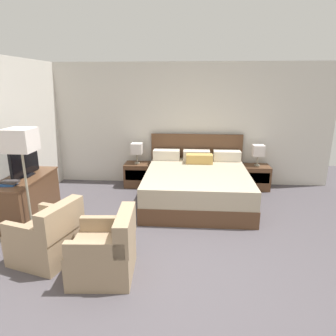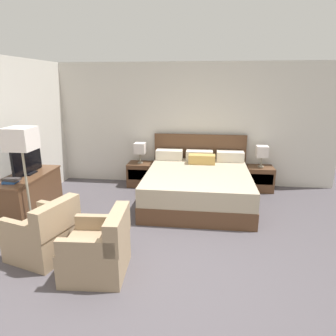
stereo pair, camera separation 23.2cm
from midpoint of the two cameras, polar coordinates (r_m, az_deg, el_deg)
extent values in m
plane|color=#4C474C|center=(3.66, -2.77, -19.52)|extent=(9.91, 9.91, 0.00)
cube|color=beige|center=(6.36, 0.77, 8.21)|extent=(6.36, 0.06, 2.53)
cube|color=beige|center=(5.32, -30.21, 4.50)|extent=(0.06, 5.10, 2.53)
cube|color=brown|center=(5.51, 4.24, -5.16)|extent=(1.84, 2.05, 0.28)
cube|color=tan|center=(5.41, 4.31, -2.26)|extent=(1.82, 2.03, 0.31)
cube|color=brown|center=(6.39, 4.35, 1.63)|extent=(1.91, 0.05, 1.09)
cube|color=beige|center=(6.20, -1.36, 2.57)|extent=(0.54, 0.28, 0.20)
cube|color=beige|center=(6.17, 4.38, 2.47)|extent=(0.54, 0.28, 0.20)
cube|color=beige|center=(6.20, 10.11, 2.33)|extent=(0.54, 0.28, 0.20)
cube|color=tan|center=(5.91, 4.89, 1.75)|extent=(0.51, 0.22, 0.18)
cube|color=brown|center=(6.39, -6.86, -1.24)|extent=(0.51, 0.43, 0.49)
cube|color=#3C2718|center=(6.17, -7.25, -1.39)|extent=(0.44, 0.01, 0.22)
cube|color=brown|center=(6.40, 15.44, -1.70)|extent=(0.51, 0.43, 0.49)
cube|color=#3C2718|center=(6.18, 15.83, -1.86)|extent=(0.44, 0.01, 0.22)
cylinder|color=gray|center=(6.32, -6.94, 0.96)|extent=(0.11, 0.11, 0.02)
cylinder|color=gray|center=(6.29, -6.97, 1.88)|extent=(0.02, 0.02, 0.19)
cube|color=silver|center=(6.25, -7.03, 3.70)|extent=(0.22, 0.22, 0.22)
cylinder|color=gray|center=(6.33, 15.61, 0.50)|extent=(0.11, 0.11, 0.02)
cylinder|color=gray|center=(6.30, 15.68, 1.41)|extent=(0.02, 0.02, 0.19)
cube|color=silver|center=(6.25, 15.82, 3.23)|extent=(0.22, 0.22, 0.22)
cube|color=brown|center=(5.31, -26.47, -5.25)|extent=(0.51, 1.24, 0.71)
cube|color=brown|center=(5.21, -26.93, -1.73)|extent=(0.53, 1.28, 0.02)
cube|color=black|center=(5.27, -26.53, -1.25)|extent=(0.18, 0.24, 0.02)
cube|color=black|center=(5.19, -26.94, 1.95)|extent=(0.04, 0.76, 0.61)
cube|color=black|center=(5.18, -26.75, 1.95)|extent=(0.01, 0.74, 0.59)
cube|color=#234C8E|center=(4.91, -29.24, -2.69)|extent=(0.20, 0.19, 0.03)
cube|color=#383333|center=(4.89, -29.09, -2.33)|extent=(0.24, 0.17, 0.03)
cube|color=#9E8466|center=(4.16, -23.72, -13.06)|extent=(0.84, 0.84, 0.40)
cube|color=#9E8466|center=(3.82, -21.39, -9.04)|extent=(0.34, 0.70, 0.36)
cube|color=#9E8466|center=(3.85, -27.25, -11.02)|extent=(0.63, 0.26, 0.18)
cube|color=#9E8466|center=(4.22, -21.40, -7.96)|extent=(0.63, 0.26, 0.18)
cube|color=#9E8466|center=(3.64, -14.19, -16.44)|extent=(0.73, 0.73, 0.40)
cube|color=#9E8466|center=(3.40, -10.13, -11.30)|extent=(0.21, 0.69, 0.36)
cube|color=#9E8466|center=(3.25, -15.84, -14.85)|extent=(0.63, 0.13, 0.18)
cube|color=#9E8466|center=(3.75, -13.38, -10.30)|extent=(0.63, 0.13, 0.18)
cylinder|color=gray|center=(4.87, -25.56, -11.41)|extent=(0.28, 0.28, 0.02)
cylinder|color=gray|center=(4.63, -26.47, -4.52)|extent=(0.03, 0.03, 1.22)
cube|color=silver|center=(4.45, -27.68, 4.75)|extent=(0.36, 0.36, 0.31)
camera|label=1|loc=(0.12, -91.33, -0.38)|focal=32.00mm
camera|label=2|loc=(0.12, 88.67, 0.38)|focal=32.00mm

